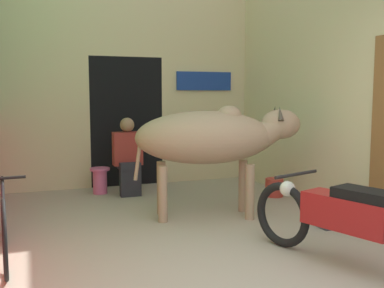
{
  "coord_description": "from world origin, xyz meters",
  "views": [
    {
      "loc": [
        -1.55,
        -2.64,
        1.47
      ],
      "look_at": [
        0.18,
        2.01,
        0.92
      ],
      "focal_mm": 42.0,
      "sensor_mm": 36.0,
      "label": 1
    }
  ],
  "objects_px": {
    "cow": "(212,138)",
    "motorcycle_near": "(348,219)",
    "shopkeeper_seated": "(128,155)",
    "plastic_stool": "(100,180)",
    "bicycle": "(4,221)",
    "bucket": "(274,187)",
    "crate": "(334,213)"
  },
  "relations": [
    {
      "from": "cow",
      "to": "motorcycle_near",
      "type": "distance_m",
      "value": 2.03
    },
    {
      "from": "shopkeeper_seated",
      "to": "plastic_stool",
      "type": "relative_size",
      "value": 2.93
    },
    {
      "from": "cow",
      "to": "bicycle",
      "type": "xyz_separation_m",
      "value": [
        -2.3,
        -0.6,
        -0.62
      ]
    },
    {
      "from": "shopkeeper_seated",
      "to": "plastic_stool",
      "type": "height_order",
      "value": "shopkeeper_seated"
    },
    {
      "from": "shopkeeper_seated",
      "to": "bucket",
      "type": "bearing_deg",
      "value": -23.69
    },
    {
      "from": "crate",
      "to": "bucket",
      "type": "bearing_deg",
      "value": 85.37
    },
    {
      "from": "bicycle",
      "to": "bucket",
      "type": "relative_size",
      "value": 6.7
    },
    {
      "from": "motorcycle_near",
      "to": "plastic_stool",
      "type": "distance_m",
      "value": 3.96
    },
    {
      "from": "motorcycle_near",
      "to": "shopkeeper_seated",
      "type": "distance_m",
      "value": 3.62
    },
    {
      "from": "cow",
      "to": "bucket",
      "type": "bearing_deg",
      "value": 27.95
    },
    {
      "from": "bicycle",
      "to": "shopkeeper_seated",
      "type": "bearing_deg",
      "value": 52.92
    },
    {
      "from": "shopkeeper_seated",
      "to": "plastic_stool",
      "type": "bearing_deg",
      "value": 152.04
    },
    {
      "from": "motorcycle_near",
      "to": "bicycle",
      "type": "height_order",
      "value": "motorcycle_near"
    },
    {
      "from": "cow",
      "to": "plastic_stool",
      "type": "xyz_separation_m",
      "value": [
        -1.08,
        1.73,
        -0.75
      ]
    },
    {
      "from": "bucket",
      "to": "motorcycle_near",
      "type": "bearing_deg",
      "value": -107.79
    },
    {
      "from": "cow",
      "to": "motorcycle_near",
      "type": "bearing_deg",
      "value": -77.19
    },
    {
      "from": "motorcycle_near",
      "to": "crate",
      "type": "bearing_deg",
      "value": 56.81
    },
    {
      "from": "crate",
      "to": "shopkeeper_seated",
      "type": "bearing_deg",
      "value": 127.8
    },
    {
      "from": "cow",
      "to": "plastic_stool",
      "type": "distance_m",
      "value": 2.17
    },
    {
      "from": "bicycle",
      "to": "bucket",
      "type": "bearing_deg",
      "value": 19.69
    },
    {
      "from": "bicycle",
      "to": "shopkeeper_seated",
      "type": "distance_m",
      "value": 2.68
    },
    {
      "from": "motorcycle_near",
      "to": "cow",
      "type": "bearing_deg",
      "value": 102.81
    },
    {
      "from": "shopkeeper_seated",
      "to": "bucket",
      "type": "height_order",
      "value": "shopkeeper_seated"
    },
    {
      "from": "cow",
      "to": "plastic_stool",
      "type": "relative_size",
      "value": 5.32
    },
    {
      "from": "cow",
      "to": "bicycle",
      "type": "height_order",
      "value": "cow"
    },
    {
      "from": "cow",
      "to": "bicycle",
      "type": "relative_size",
      "value": 1.18
    },
    {
      "from": "shopkeeper_seated",
      "to": "plastic_stool",
      "type": "distance_m",
      "value": 0.58
    },
    {
      "from": "bicycle",
      "to": "plastic_stool",
      "type": "distance_m",
      "value": 2.64
    },
    {
      "from": "motorcycle_near",
      "to": "crate",
      "type": "height_order",
      "value": "motorcycle_near"
    },
    {
      "from": "motorcycle_near",
      "to": "plastic_stool",
      "type": "height_order",
      "value": "motorcycle_near"
    },
    {
      "from": "bicycle",
      "to": "crate",
      "type": "height_order",
      "value": "bicycle"
    },
    {
      "from": "crate",
      "to": "bucket",
      "type": "xyz_separation_m",
      "value": [
        0.12,
        1.5,
        -0.01
      ]
    }
  ]
}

